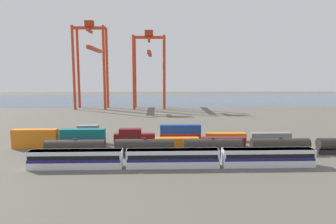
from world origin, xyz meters
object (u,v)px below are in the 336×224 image
(shipping_container_7, at_px, (223,142))
(gantry_crane_west, at_px, (91,57))
(shipping_container_8, at_px, (42,138))
(shipping_container_14, at_px, (226,137))
(shipping_container_12, at_px, (180,137))
(passenger_train, at_px, (173,157))
(shipping_container_2, at_px, (83,143))
(freight_tank_row, at_px, (213,146))
(gantry_crane_central, at_px, (149,62))
(shipping_container_11, at_px, (135,138))
(shipping_container_15, at_px, (270,137))

(shipping_container_7, bearing_deg, gantry_crane_west, 120.91)
(shipping_container_8, distance_m, shipping_container_14, 54.66)
(shipping_container_12, bearing_deg, gantry_crane_west, 116.97)
(passenger_train, relative_size, shipping_container_2, 5.13)
(shipping_container_7, bearing_deg, shipping_container_2, 180.00)
(shipping_container_7, distance_m, shipping_container_8, 52.98)
(freight_tank_row, bearing_deg, gantry_crane_central, 100.37)
(gantry_crane_west, bearing_deg, passenger_train, -69.59)
(shipping_container_2, height_order, shipping_container_11, same)
(shipping_container_7, bearing_deg, gantry_crane_central, 103.80)
(shipping_container_11, relative_size, shipping_container_12, 1.00)
(shipping_container_15, bearing_deg, shipping_container_11, 180.00)
(freight_tank_row, distance_m, gantry_crane_west, 120.20)
(shipping_container_8, bearing_deg, shipping_container_15, 0.00)
(shipping_container_14, relative_size, gantry_crane_west, 0.24)
(shipping_container_14, bearing_deg, shipping_container_15, 0.00)
(freight_tank_row, height_order, shipping_container_2, freight_tank_row)
(shipping_container_8, relative_size, gantry_crane_central, 0.27)
(shipping_container_15, bearing_deg, shipping_container_14, 180.00)
(shipping_container_12, xyz_separation_m, shipping_container_15, (27.33, 0.00, 0.00))
(shipping_container_7, distance_m, gantry_crane_west, 115.51)
(shipping_container_11, relative_size, shipping_container_15, 1.00)
(freight_tank_row, xyz_separation_m, shipping_container_15, (20.18, 14.20, -0.78))
(passenger_train, bearing_deg, shipping_container_2, 143.20)
(shipping_container_12, bearing_deg, shipping_container_14, 0.00)
(shipping_container_15, height_order, gantry_crane_central, gantry_crane_central)
(shipping_container_7, height_order, shipping_container_14, same)
(shipping_container_2, height_order, shipping_container_8, same)
(shipping_container_8, xyz_separation_m, gantry_crane_central, (29.12, 89.82, 26.15))
(gantry_crane_central, bearing_deg, shipping_container_14, -74.13)
(shipping_container_12, bearing_deg, gantry_crane_central, 97.53)
(passenger_train, xyz_separation_m, shipping_container_7, (15.08, 17.89, -0.84))
(shipping_container_15, bearing_deg, freight_tank_row, -144.86)
(shipping_container_12, relative_size, shipping_container_14, 1.00)
(shipping_container_2, bearing_deg, shipping_container_7, 0.00)
(freight_tank_row, xyz_separation_m, shipping_container_2, (-34.51, 8.23, -0.78))
(shipping_container_12, bearing_deg, shipping_container_8, 180.00)
(shipping_container_7, distance_m, shipping_container_12, 13.09)
(passenger_train, xyz_separation_m, gantry_crane_west, (-42.37, 113.86, 27.98))
(shipping_container_11, relative_size, gantry_crane_west, 0.24)
(shipping_container_11, xyz_separation_m, shipping_container_12, (13.66, 0.00, 0.00))
(shipping_container_2, height_order, shipping_container_14, same)
(shipping_container_14, xyz_separation_m, shipping_container_15, (13.66, 0.00, 0.00))
(passenger_train, relative_size, shipping_container_12, 5.13)
(shipping_container_11, xyz_separation_m, shipping_container_15, (40.99, 0.00, 0.00))
(shipping_container_2, relative_size, shipping_container_11, 1.00)
(shipping_container_7, xyz_separation_m, gantry_crane_central, (-23.53, 95.78, 26.15))
(passenger_train, height_order, shipping_container_11, passenger_train)
(passenger_train, distance_m, shipping_container_12, 24.12)
(shipping_container_14, bearing_deg, gantry_crane_central, 105.87)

